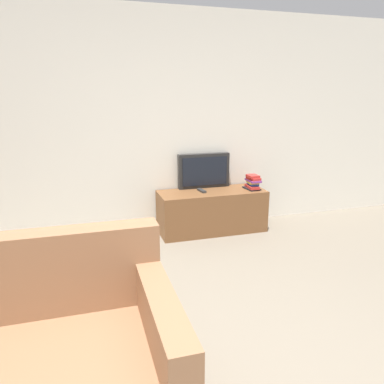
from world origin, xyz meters
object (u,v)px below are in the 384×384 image
object	(u,v)px
television	(204,171)
remote_on_stand	(202,191)
book_stack	(253,182)
tv_stand	(212,211)

from	to	relation	value
television	remote_on_stand	xyz separation A→B (m)	(-0.09, -0.19, -0.20)
remote_on_stand	book_stack	bearing A→B (deg)	-6.33
tv_stand	book_stack	xyz separation A→B (m)	(0.51, -0.06, 0.34)
tv_stand	book_stack	size ratio (longest dim) A/B	5.48
television	remote_on_stand	distance (m)	0.29
book_stack	remote_on_stand	world-z (taller)	book_stack
book_stack	remote_on_stand	xyz separation A→B (m)	(-0.64, 0.07, -0.07)
television	tv_stand	bearing A→B (deg)	-79.37
television	book_stack	world-z (taller)	television
television	remote_on_stand	size ratio (longest dim) A/B	3.76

